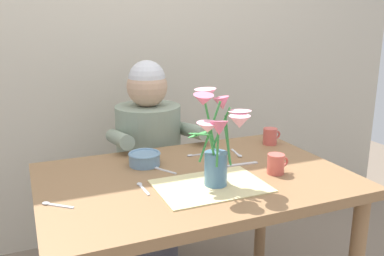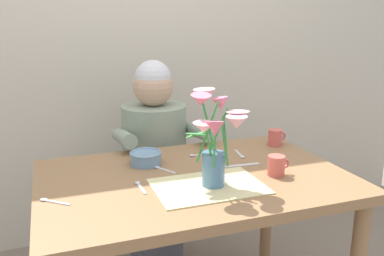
{
  "view_description": "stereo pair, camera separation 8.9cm",
  "coord_description": "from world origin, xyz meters",
  "px_view_note": "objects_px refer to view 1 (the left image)",
  "views": [
    {
      "loc": [
        -0.6,
        -1.39,
        1.34
      ],
      "look_at": [
        0.01,
        0.05,
        0.92
      ],
      "focal_mm": 38.5,
      "sensor_mm": 36.0,
      "label": 1
    },
    {
      "loc": [
        -0.52,
        -1.43,
        1.34
      ],
      "look_at": [
        0.01,
        0.05,
        0.92
      ],
      "focal_mm": 38.5,
      "sensor_mm": 36.0,
      "label": 2
    }
  ],
  "objects_px": {
    "ceramic_bowl": "(145,158)",
    "ceramic_mug": "(270,136)",
    "flower_vase": "(218,133)",
    "seated_person": "(150,167)",
    "coffee_cup": "(276,164)",
    "dinner_knife": "(237,165)"
  },
  "relations": [
    {
      "from": "ceramic_bowl",
      "to": "ceramic_mug",
      "type": "bearing_deg",
      "value": 4.17
    },
    {
      "from": "flower_vase",
      "to": "ceramic_bowl",
      "type": "bearing_deg",
      "value": 119.72
    },
    {
      "from": "flower_vase",
      "to": "ceramic_bowl",
      "type": "relative_size",
      "value": 2.58
    },
    {
      "from": "seated_person",
      "to": "coffee_cup",
      "type": "distance_m",
      "value": 0.81
    },
    {
      "from": "flower_vase",
      "to": "seated_person",
      "type": "bearing_deg",
      "value": 92.31
    },
    {
      "from": "ceramic_mug",
      "to": "ceramic_bowl",
      "type": "bearing_deg",
      "value": -175.83
    },
    {
      "from": "seated_person",
      "to": "flower_vase",
      "type": "bearing_deg",
      "value": -89.49
    },
    {
      "from": "ceramic_bowl",
      "to": "coffee_cup",
      "type": "relative_size",
      "value": 1.46
    },
    {
      "from": "seated_person",
      "to": "ceramic_bowl",
      "type": "bearing_deg",
      "value": -111.4
    },
    {
      "from": "ceramic_bowl",
      "to": "dinner_knife",
      "type": "height_order",
      "value": "ceramic_bowl"
    },
    {
      "from": "coffee_cup",
      "to": "ceramic_bowl",
      "type": "bearing_deg",
      "value": 146.81
    },
    {
      "from": "coffee_cup",
      "to": "dinner_knife",
      "type": "bearing_deg",
      "value": 125.23
    },
    {
      "from": "seated_person",
      "to": "ceramic_mug",
      "type": "height_order",
      "value": "seated_person"
    },
    {
      "from": "flower_vase",
      "to": "dinner_knife",
      "type": "bearing_deg",
      "value": 43.01
    },
    {
      "from": "ceramic_bowl",
      "to": "ceramic_mug",
      "type": "relative_size",
      "value": 1.46
    },
    {
      "from": "ceramic_bowl",
      "to": "coffee_cup",
      "type": "height_order",
      "value": "coffee_cup"
    },
    {
      "from": "coffee_cup",
      "to": "ceramic_mug",
      "type": "bearing_deg",
      "value": 59.85
    },
    {
      "from": "ceramic_mug",
      "to": "coffee_cup",
      "type": "xyz_separation_m",
      "value": [
        -0.2,
        -0.34,
        0.0
      ]
    },
    {
      "from": "seated_person",
      "to": "coffee_cup",
      "type": "relative_size",
      "value": 12.2
    },
    {
      "from": "coffee_cup",
      "to": "seated_person",
      "type": "bearing_deg",
      "value": 112.7
    },
    {
      "from": "seated_person",
      "to": "ceramic_bowl",
      "type": "relative_size",
      "value": 8.35
    },
    {
      "from": "seated_person",
      "to": "ceramic_bowl",
      "type": "height_order",
      "value": "seated_person"
    }
  ]
}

